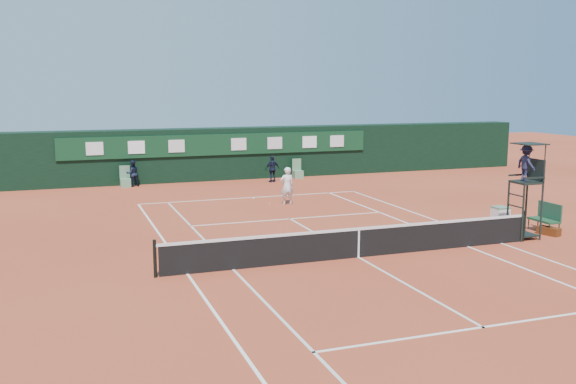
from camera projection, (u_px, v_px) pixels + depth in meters
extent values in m
plane|color=#B8482B|center=(358.00, 257.00, 20.42)|extent=(90.00, 90.00, 0.00)
cube|color=silver|center=(252.00, 197.00, 31.46)|extent=(11.05, 0.08, 0.01)
cube|color=silver|center=(501.00, 243.00, 22.24)|extent=(0.08, 23.85, 0.01)
cube|color=white|center=(187.00, 274.00, 18.59)|extent=(0.08, 23.85, 0.01)
cube|color=white|center=(468.00, 247.00, 21.79)|extent=(0.08, 23.85, 0.01)
cube|color=silver|center=(233.00, 269.00, 19.05)|extent=(0.08, 23.85, 0.01)
cube|color=silver|center=(290.00, 219.00, 26.36)|extent=(8.31, 0.08, 0.01)
cube|color=white|center=(483.00, 327.00, 14.47)|extent=(8.31, 0.08, 0.01)
cube|color=silver|center=(358.00, 257.00, 20.42)|extent=(0.08, 12.88, 0.01)
cube|color=silver|center=(253.00, 198.00, 31.32)|extent=(0.08, 0.30, 0.01)
cube|color=black|center=(358.00, 244.00, 20.34)|extent=(12.60, 0.04, 0.90)
cube|color=silver|center=(359.00, 229.00, 20.27)|extent=(12.80, 0.06, 0.08)
cube|color=white|center=(358.00, 243.00, 20.34)|extent=(0.06, 0.05, 0.92)
cylinder|color=black|center=(524.00, 226.00, 22.46)|extent=(0.10, 0.10, 1.10)
cylinder|color=black|center=(155.00, 259.00, 18.20)|extent=(0.10, 0.10, 1.10)
cube|color=black|center=(218.00, 154.00, 37.59)|extent=(40.00, 1.50, 3.00)
cube|color=#0E361C|center=(222.00, 145.00, 36.74)|extent=(18.00, 0.10, 1.20)
cube|color=silver|center=(95.00, 149.00, 34.35)|extent=(0.90, 0.04, 0.70)
cube|color=white|center=(136.00, 147.00, 35.08)|extent=(0.90, 0.04, 0.70)
cube|color=silver|center=(177.00, 146.00, 35.81)|extent=(0.90, 0.04, 0.70)
cube|color=silver|center=(239.00, 144.00, 37.01)|extent=(0.90, 0.04, 0.70)
cube|color=silver|center=(275.00, 143.00, 37.74)|extent=(0.90, 0.04, 0.70)
cube|color=white|center=(310.00, 142.00, 38.48)|extent=(0.90, 0.04, 0.70)
cube|color=silver|center=(337.00, 141.00, 39.07)|extent=(0.90, 0.04, 0.70)
cube|color=#598863|center=(125.00, 183.00, 34.76)|extent=(0.55, 0.50, 0.46)
cube|color=#527E5F|center=(125.00, 172.00, 34.87)|extent=(0.55, 0.06, 0.70)
cube|color=#5C8C67|center=(298.00, 174.00, 38.09)|extent=(0.55, 0.50, 0.46)
cube|color=#538058|center=(297.00, 164.00, 38.20)|extent=(0.55, 0.06, 0.70)
cylinder|color=black|center=(523.00, 214.00, 22.31)|extent=(0.07, 0.07, 2.00)
cylinder|color=black|center=(508.00, 210.00, 23.06)|extent=(0.07, 0.07, 2.00)
cylinder|color=black|center=(541.00, 212.00, 22.58)|extent=(0.07, 0.07, 2.00)
cylinder|color=black|center=(526.00, 208.00, 23.32)|extent=(0.07, 0.07, 2.00)
cube|color=black|center=(526.00, 182.00, 22.65)|extent=(0.85, 0.85, 0.08)
cube|color=black|center=(536.00, 170.00, 22.72)|extent=(0.06, 0.85, 0.80)
cube|color=black|center=(535.00, 178.00, 22.23)|extent=(0.85, 0.05, 0.06)
cube|color=black|center=(519.00, 175.00, 23.01)|extent=(0.85, 0.05, 0.06)
cylinder|color=black|center=(545.00, 159.00, 22.27)|extent=(0.04, 0.04, 1.00)
cylinder|color=black|center=(529.00, 156.00, 23.02)|extent=(0.04, 0.04, 1.00)
cube|color=black|center=(530.00, 144.00, 22.45)|extent=(0.95, 0.95, 0.04)
cube|color=black|center=(523.00, 234.00, 22.96)|extent=(0.80, 0.80, 0.05)
cube|color=black|center=(514.00, 228.00, 22.78)|extent=(0.04, 0.80, 0.04)
cube|color=black|center=(515.00, 217.00, 22.72)|extent=(0.04, 0.80, 0.04)
cube|color=black|center=(515.00, 206.00, 22.65)|extent=(0.04, 0.80, 0.04)
cube|color=black|center=(516.00, 195.00, 22.59)|extent=(0.04, 0.80, 0.04)
imported|color=#1B1D36|center=(526.00, 163.00, 22.52)|extent=(0.47, 0.82, 1.28)
cube|color=#1A4326|center=(544.00, 220.00, 23.93)|extent=(0.55, 1.20, 0.08)
cube|color=#1B4530|center=(550.00, 211.00, 23.95)|extent=(0.06, 1.20, 0.60)
cylinder|color=black|center=(549.00, 230.00, 23.38)|extent=(0.04, 0.04, 0.41)
cylinder|color=black|center=(559.00, 229.00, 23.53)|extent=(0.04, 0.04, 0.41)
cylinder|color=black|center=(529.00, 224.00, 24.40)|extent=(0.04, 0.04, 0.41)
cylinder|color=black|center=(538.00, 223.00, 24.55)|extent=(0.04, 0.04, 0.41)
cube|color=black|center=(549.00, 231.00, 23.49)|extent=(0.57, 0.86, 0.30)
cube|color=white|center=(500.00, 215.00, 25.63)|extent=(0.55, 0.55, 0.60)
cube|color=#558161|center=(501.00, 207.00, 25.58)|extent=(0.57, 0.57, 0.05)
sphere|color=#C1E635|center=(270.00, 204.00, 29.59)|extent=(0.06, 0.06, 0.06)
imported|color=white|center=(287.00, 186.00, 29.46)|extent=(0.64, 0.42, 1.74)
imported|color=black|center=(133.00, 173.00, 34.86)|extent=(0.78, 0.66, 1.43)
imported|color=black|center=(273.00, 169.00, 36.43)|extent=(0.94, 0.52, 1.51)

